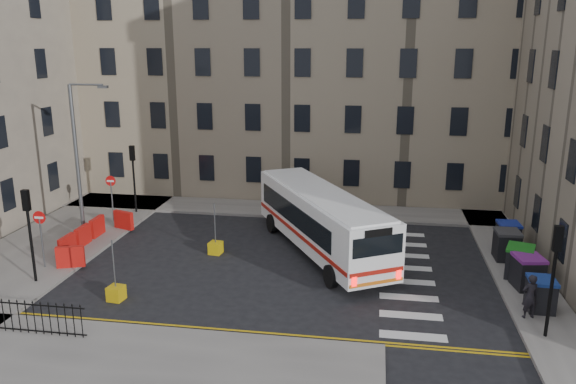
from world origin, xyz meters
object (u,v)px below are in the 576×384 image
(streetlamp, at_px, (77,159))
(wheelie_bin_c, at_px, (519,262))
(wheelie_bin_b, at_px, (528,272))
(pedestrian, at_px, (530,296))
(wheelie_bin_d, at_px, (507,245))
(bollard_yellow, at_px, (216,248))
(wheelie_bin_a, at_px, (541,294))
(bus, at_px, (321,218))
(bollard_chevron, at_px, (116,293))
(wheelie_bin_e, at_px, (508,235))

(streetlamp, relative_size, wheelie_bin_c, 5.20)
(streetlamp, xyz_separation_m, wheelie_bin_b, (21.93, -3.34, -3.48))
(pedestrian, bearing_deg, wheelie_bin_d, -109.31)
(wheelie_bin_d, relative_size, bollard_yellow, 2.36)
(wheelie_bin_a, distance_m, bollard_yellow, 14.82)
(wheelie_bin_c, xyz_separation_m, wheelie_bin_d, (-0.10, 2.14, -0.00))
(wheelie_bin_c, bearing_deg, streetlamp, -167.82)
(bus, bearing_deg, streetlamp, 149.39)
(streetlamp, xyz_separation_m, wheelie_bin_a, (21.93, -5.38, -3.54))
(pedestrian, bearing_deg, bollard_yellow, -35.23)
(bus, xyz_separation_m, wheelie_bin_d, (8.90, 0.15, -0.91))
(bollard_yellow, distance_m, bollard_chevron, 6.24)
(wheelie_bin_c, xyz_separation_m, wheelie_bin_e, (0.30, 3.74, -0.05))
(bus, xyz_separation_m, wheelie_bin_c, (9.00, -1.99, -0.91))
(bus, distance_m, wheelie_bin_a, 10.49)
(streetlamp, xyz_separation_m, bus, (12.85, -0.22, -2.56))
(wheelie_bin_a, xyz_separation_m, wheelie_bin_d, (-0.18, 5.31, 0.07))
(bollard_yellow, bearing_deg, streetlamp, 171.03)
(streetlamp, xyz_separation_m, wheelie_bin_d, (21.75, -0.07, -3.47))
(bus, bearing_deg, bollard_yellow, 161.36)
(pedestrian, height_order, bollard_chevron, pedestrian)
(wheelie_bin_d, bearing_deg, wheelie_bin_e, 74.77)
(wheelie_bin_e, distance_m, bollard_yellow, 14.70)
(bus, height_order, bollard_yellow, bus)
(wheelie_bin_e, height_order, bollard_yellow, wheelie_bin_e)
(bollard_chevron, bearing_deg, wheelie_bin_e, 26.47)
(wheelie_bin_b, distance_m, bollard_chevron, 17.14)
(wheelie_bin_b, xyz_separation_m, bollard_yellow, (-14.22, 2.12, -0.56))
(bus, distance_m, wheelie_bin_e, 9.50)
(bollard_chevron, bearing_deg, wheelie_bin_d, 22.47)
(bollard_chevron, bearing_deg, bollard_yellow, 66.01)
(streetlamp, bearing_deg, wheelie_bin_a, -13.77)
(pedestrian, bearing_deg, wheelie_bin_a, -143.17)
(streetlamp, distance_m, bollard_chevron, 9.54)
(wheelie_bin_d, bearing_deg, wheelie_bin_b, -88.32)
(wheelie_bin_b, distance_m, wheelie_bin_e, 4.87)
(bus, bearing_deg, wheelie_bin_b, -48.61)
(pedestrian, bearing_deg, bus, -50.30)
(wheelie_bin_b, relative_size, wheelie_bin_e, 1.09)
(wheelie_bin_a, distance_m, pedestrian, 1.01)
(wheelie_bin_a, height_order, wheelie_bin_b, wheelie_bin_b)
(wheelie_bin_c, relative_size, pedestrian, 0.91)
(streetlamp, relative_size, bus, 0.73)
(streetlamp, relative_size, bollard_yellow, 13.57)
(pedestrian, xyz_separation_m, bollard_yellow, (-13.61, 4.93, -0.71))
(streetlamp, height_order, bollard_yellow, streetlamp)
(streetlamp, bearing_deg, wheelie_bin_c, -5.77)
(wheelie_bin_b, xyz_separation_m, wheelie_bin_d, (-0.18, 3.27, 0.01))
(wheelie_bin_a, height_order, wheelie_bin_d, wheelie_bin_d)
(wheelie_bin_a, height_order, bollard_chevron, wheelie_bin_a)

